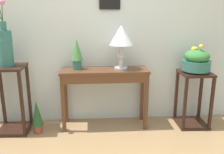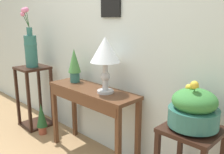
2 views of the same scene
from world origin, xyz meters
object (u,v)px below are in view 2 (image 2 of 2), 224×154
Objects in this scene: table_lamp at (105,53)px; potted_plant_on_console at (74,64)px; pedestal_stand_left at (35,97)px; potted_plant_floor at (42,118)px; planter_bowl_wide_right at (194,109)px; console_table at (90,101)px; flower_vase_tall_left at (31,47)px.

potted_plant_on_console is at bearing 176.04° from table_lamp.
pedestal_stand_left is at bearing -177.54° from table_lamp.
table_lamp is 1.41m from potted_plant_floor.
planter_bowl_wide_right is 0.85× the size of potted_plant_floor.
pedestal_stand_left is 2.36× the size of planter_bowl_wide_right.
table_lamp is at bearing 176.55° from planter_bowl_wide_right.
console_table is at bearing -174.14° from table_lamp.
potted_plant_on_console is 0.45× the size of pedestal_stand_left.
table_lamp is at bearing -3.96° from potted_plant_on_console.
flower_vase_tall_left is at bearing -173.15° from potted_plant_on_console.
potted_plant_floor is (0.31, -0.09, -0.19)m from pedestal_stand_left.
console_table is at bearing 178.23° from planter_bowl_wide_right.
potted_plant_floor is (0.31, -0.08, -0.89)m from flower_vase_tall_left.
table_lamp is 0.58m from potted_plant_on_console.
potted_plant_floor is at bearing -160.08° from potted_plant_on_console.
table_lamp is 1.43× the size of potted_plant_on_console.
planter_bowl_wide_right is at bearing 0.04° from pedestal_stand_left.
table_lamp is at bearing 2.46° from pedestal_stand_left.
table_lamp is 0.99m from planter_bowl_wide_right.
planter_bowl_wide_right reaches higher than potted_plant_floor.
flower_vase_tall_left is (-0.82, -0.10, 0.13)m from potted_plant_on_console.
console_table is at bearing 8.34° from potted_plant_floor.
console_table is 2.60× the size of potted_plant_floor.
potted_plant_floor is (-0.50, -0.18, -0.75)m from potted_plant_on_console.
potted_plant_on_console is 0.50× the size of flower_vase_tall_left.
flower_vase_tall_left reaches higher than planter_bowl_wide_right.
potted_plant_floor is at bearing -177.49° from planter_bowl_wide_right.
potted_plant_on_console is (-0.34, 0.06, 0.34)m from console_table.
table_lamp is at bearing 2.54° from flower_vase_tall_left.
pedestal_stand_left reaches higher than console_table.
potted_plant_on_console is 0.83m from flower_vase_tall_left.
table_lamp reaches higher than potted_plant_on_console.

